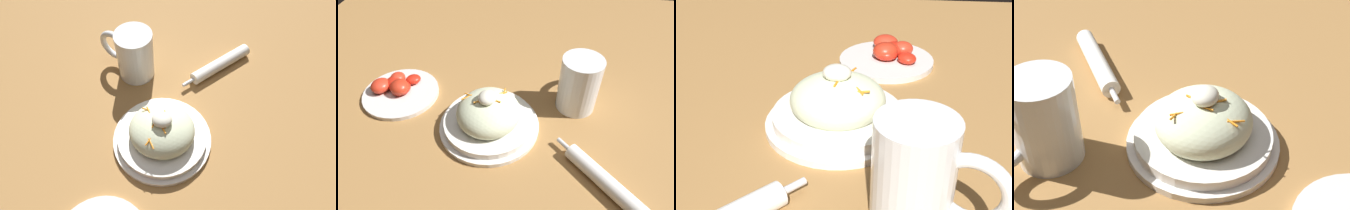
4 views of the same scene
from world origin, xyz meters
The scene contains 5 objects.
ground_plane centered at (0.00, 0.00, 0.00)m, with size 1.43×1.43×0.00m, color #9E703D.
salad_plate centered at (0.05, -0.01, 0.03)m, with size 0.23×0.23×0.10m.
beer_mug centered at (-0.06, 0.18, 0.06)m, with size 0.15×0.09×0.14m.
napkin_roll centered at (0.17, 0.24, 0.02)m, with size 0.17×0.17×0.03m.
tomato_plate centered at (-0.02, -0.27, 0.01)m, with size 0.19×0.19×0.05m.
Camera 2 is at (0.50, 0.10, 0.51)m, focal length 31.51 mm.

